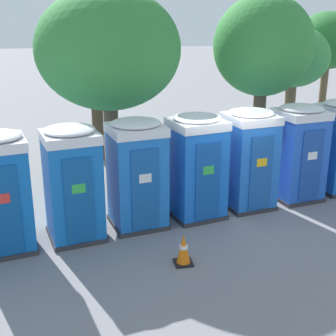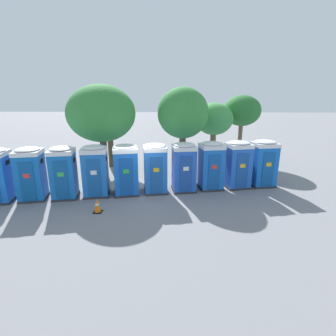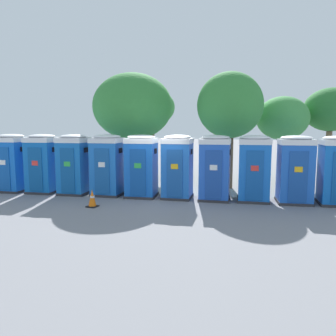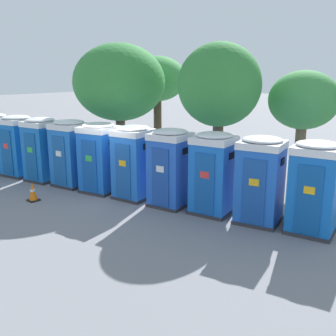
# 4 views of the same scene
# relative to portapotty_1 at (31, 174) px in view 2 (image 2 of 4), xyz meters

# --- Properties ---
(ground_plane) EXTENTS (120.00, 120.00, 0.00)m
(ground_plane) POSITION_rel_portapotty_1_xyz_m (5.04, 1.26, -1.28)
(ground_plane) COLOR slate
(portapotty_1) EXTENTS (1.41, 1.42, 2.54)m
(portapotty_1) POSITION_rel_portapotty_1_xyz_m (0.00, 0.00, 0.00)
(portapotty_1) COLOR #2D2D33
(portapotty_1) RESTS_ON ground
(portapotty_2) EXTENTS (1.37, 1.41, 2.54)m
(portapotty_2) POSITION_rel_portapotty_1_xyz_m (1.46, 0.27, 0.00)
(portapotty_2) COLOR #2D2D33
(portapotty_2) RESTS_ON ground
(portapotty_3) EXTENTS (1.40, 1.39, 2.54)m
(portapotty_3) POSITION_rel_portapotty_1_xyz_m (2.90, 0.63, -0.00)
(portapotty_3) COLOR #2D2D33
(portapotty_3) RESTS_ON ground
(portapotty_4) EXTENTS (1.45, 1.44, 2.54)m
(portapotty_4) POSITION_rel_portapotty_1_xyz_m (4.36, 0.88, -0.00)
(portapotty_4) COLOR #2D2D33
(portapotty_4) RESTS_ON ground
(portapotty_5) EXTENTS (1.35, 1.38, 2.54)m
(portapotty_5) POSITION_rel_portapotty_1_xyz_m (5.81, 1.20, 0.00)
(portapotty_5) COLOR #2D2D33
(portapotty_5) RESTS_ON ground
(portapotty_6) EXTENTS (1.36, 1.38, 2.54)m
(portapotty_6) POSITION_rel_portapotty_1_xyz_m (7.27, 1.48, 0.00)
(portapotty_6) COLOR #2D2D33
(portapotty_6) RESTS_ON ground
(portapotty_7) EXTENTS (1.40, 1.40, 2.54)m
(portapotty_7) POSITION_rel_portapotty_1_xyz_m (8.71, 1.85, -0.00)
(portapotty_7) COLOR #2D2D33
(portapotty_7) RESTS_ON ground
(portapotty_8) EXTENTS (1.48, 1.45, 2.54)m
(portapotty_8) POSITION_rel_portapotty_1_xyz_m (10.17, 2.13, -0.00)
(portapotty_8) COLOR #2D2D33
(portapotty_8) RESTS_ON ground
(portapotty_9) EXTENTS (1.44, 1.41, 2.54)m
(portapotty_9) POSITION_rel_portapotty_1_xyz_m (11.62, 2.45, -0.00)
(portapotty_9) COLOR #2D2D33
(portapotty_9) RESTS_ON ground
(street_tree_0) EXTENTS (2.56, 2.56, 4.35)m
(street_tree_0) POSITION_rel_portapotty_1_xyz_m (9.36, 6.47, 1.94)
(street_tree_0) COLOR brown
(street_tree_0) RESTS_ON ground
(street_tree_1) EXTENTS (3.88, 3.88, 5.45)m
(street_tree_1) POSITION_rel_portapotty_1_xyz_m (2.56, 3.45, 2.53)
(street_tree_1) COLOR brown
(street_tree_1) RESTS_ON ground
(street_tree_2) EXTENTS (2.99, 2.99, 5.32)m
(street_tree_2) POSITION_rel_portapotty_1_xyz_m (7.22, 4.14, 2.51)
(street_tree_2) COLOR brown
(street_tree_2) RESTS_ON ground
(street_tree_3) EXTENTS (2.70, 2.70, 5.00)m
(street_tree_3) POSITION_rel_portapotty_1_xyz_m (2.30, 6.04, 2.59)
(street_tree_3) COLOR #4C3826
(street_tree_3) RESTS_ON ground
(street_tree_4) EXTENTS (2.70, 2.70, 4.84)m
(street_tree_4) POSITION_rel_portapotty_1_xyz_m (11.57, 8.11, 2.41)
(street_tree_4) COLOR brown
(street_tree_4) RESTS_ON ground
(traffic_cone) EXTENTS (0.36, 0.36, 0.64)m
(traffic_cone) POSITION_rel_portapotty_1_xyz_m (3.54, -1.37, -0.97)
(traffic_cone) COLOR black
(traffic_cone) RESTS_ON ground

